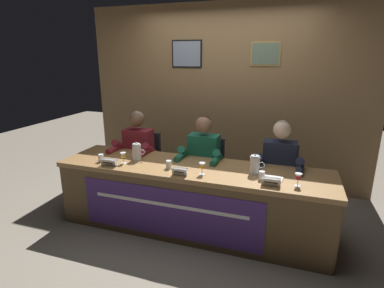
{
  "coord_description": "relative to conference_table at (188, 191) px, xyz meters",
  "views": [
    {
      "loc": [
        0.99,
        -2.92,
        1.88
      ],
      "look_at": [
        0.0,
        0.0,
        0.99
      ],
      "focal_mm": 28.51,
      "sensor_mm": 36.0,
      "label": 1
    }
  ],
  "objects": [
    {
      "name": "nameplate_left",
      "position": [
        -0.85,
        -0.17,
        0.28
      ],
      "size": [
        0.19,
        0.06,
        0.08
      ],
      "color": "white",
      "rests_on": "conference_table"
    },
    {
      "name": "water_cup_center",
      "position": [
        -0.21,
        -0.03,
        0.28
      ],
      "size": [
        0.06,
        0.06,
        0.08
      ],
      "color": "silver",
      "rests_on": "conference_table"
    },
    {
      "name": "nameplate_right",
      "position": [
        0.85,
        -0.15,
        0.28
      ],
      "size": [
        0.17,
        0.06,
        0.08
      ],
      "color": "white",
      "rests_on": "conference_table"
    },
    {
      "name": "nameplate_center",
      "position": [
        -0.03,
        -0.18,
        0.28
      ],
      "size": [
        0.15,
        0.06,
        0.08
      ],
      "color": "white",
      "rests_on": "conference_table"
    },
    {
      "name": "conference_table",
      "position": [
        0.0,
        0.0,
        0.0
      ],
      "size": [
        2.95,
        0.75,
        0.74
      ],
      "color": "olive",
      "rests_on": "ground_plane"
    },
    {
      "name": "chair_left",
      "position": [
        -0.88,
        0.67,
        -0.07
      ],
      "size": [
        0.44,
        0.44,
        0.89
      ],
      "color": "black",
      "rests_on": "ground_plane"
    },
    {
      "name": "panelist_center",
      "position": [
        0.0,
        0.47,
        0.21
      ],
      "size": [
        0.51,
        0.48,
        1.22
      ],
      "color": "black",
      "rests_on": "ground_plane"
    },
    {
      "name": "chair_right",
      "position": [
        0.89,
        0.67,
        -0.07
      ],
      "size": [
        0.44,
        0.44,
        0.89
      ],
      "color": "black",
      "rests_on": "ground_plane"
    },
    {
      "name": "wall_back_panelled",
      "position": [
        0.0,
        1.58,
        0.81
      ],
      "size": [
        4.15,
        0.14,
        2.6
      ],
      "color": "#937047",
      "rests_on": "ground_plane"
    },
    {
      "name": "ground_plane",
      "position": [
        0.0,
        0.11,
        -0.5
      ],
      "size": [
        12.0,
        12.0,
        0.0
      ],
      "primitive_type": "plane",
      "color": "gray"
    },
    {
      "name": "juice_glass_right",
      "position": [
        1.08,
        -0.07,
        0.33
      ],
      "size": [
        0.06,
        0.06,
        0.12
      ],
      "color": "white",
      "rests_on": "conference_table"
    },
    {
      "name": "juice_glass_left",
      "position": [
        -0.74,
        -0.04,
        0.33
      ],
      "size": [
        0.06,
        0.06,
        0.12
      ],
      "color": "white",
      "rests_on": "conference_table"
    },
    {
      "name": "juice_glass_center",
      "position": [
        0.18,
        -0.08,
        0.33
      ],
      "size": [
        0.06,
        0.06,
        0.12
      ],
      "color": "white",
      "rests_on": "conference_table"
    },
    {
      "name": "document_stack_right",
      "position": [
        0.84,
        0.02,
        0.25
      ],
      "size": [
        0.23,
        0.17,
        0.01
      ],
      "color": "white",
      "rests_on": "conference_table"
    },
    {
      "name": "chair_center",
      "position": [
        0.0,
        0.67,
        -0.07
      ],
      "size": [
        0.44,
        0.44,
        0.89
      ],
      "color": "black",
      "rests_on": "ground_plane"
    },
    {
      "name": "water_pitcher_left_side",
      "position": [
        -0.66,
        0.11,
        0.33
      ],
      "size": [
        0.15,
        0.1,
        0.21
      ],
      "color": "silver",
      "rests_on": "conference_table"
    },
    {
      "name": "panelist_left",
      "position": [
        -0.88,
        0.47,
        0.21
      ],
      "size": [
        0.51,
        0.48,
        1.22
      ],
      "color": "black",
      "rests_on": "ground_plane"
    },
    {
      "name": "water_cup_right",
      "position": [
        0.76,
        -0.03,
        0.28
      ],
      "size": [
        0.06,
        0.06,
        0.08
      ],
      "color": "silver",
      "rests_on": "conference_table"
    },
    {
      "name": "water_cup_left",
      "position": [
        -1.01,
        -0.08,
        0.28
      ],
      "size": [
        0.06,
        0.06,
        0.08
      ],
      "color": "silver",
      "rests_on": "conference_table"
    },
    {
      "name": "panelist_right",
      "position": [
        0.89,
        0.47,
        0.21
      ],
      "size": [
        0.51,
        0.48,
        1.22
      ],
      "color": "black",
      "rests_on": "ground_plane"
    },
    {
      "name": "water_pitcher_right_side",
      "position": [
        0.67,
        0.11,
        0.33
      ],
      "size": [
        0.15,
        0.1,
        0.21
      ],
      "color": "silver",
      "rests_on": "conference_table"
    }
  ]
}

